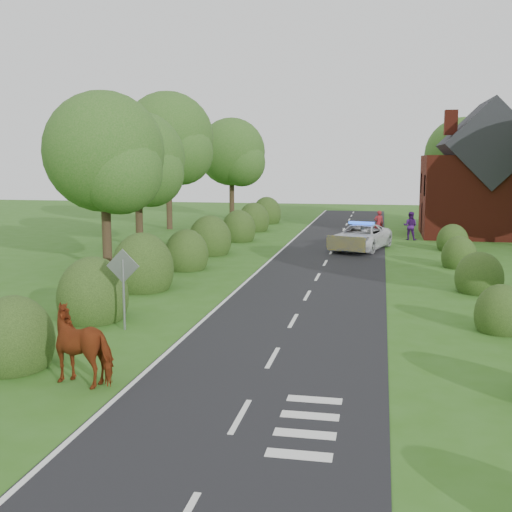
% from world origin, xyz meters
% --- Properties ---
extents(ground, '(120.00, 120.00, 0.00)m').
position_xyz_m(ground, '(0.00, 0.00, 0.00)').
color(ground, '#306218').
extents(road, '(6.00, 70.00, 0.02)m').
position_xyz_m(road, '(0.00, 15.00, 0.01)').
color(road, black).
rests_on(road, ground).
extents(road_markings, '(4.96, 70.00, 0.01)m').
position_xyz_m(road_markings, '(-1.60, 12.93, 0.03)').
color(road_markings, white).
rests_on(road_markings, road).
extents(hedgerow_left, '(2.75, 50.41, 3.00)m').
position_xyz_m(hedgerow_left, '(-6.51, 11.69, 0.75)').
color(hedgerow_left, '#1E3413').
rests_on(hedgerow_left, ground).
extents(hedgerow_right, '(2.10, 45.78, 2.10)m').
position_xyz_m(hedgerow_right, '(6.60, 11.21, 0.55)').
color(hedgerow_right, '#1E3413').
rests_on(hedgerow_right, ground).
extents(tree_left_a, '(5.74, 5.60, 8.38)m').
position_xyz_m(tree_left_a, '(-9.75, 11.86, 5.34)').
color(tree_left_a, '#332316').
rests_on(tree_left_a, ground).
extents(tree_left_b, '(5.74, 5.60, 8.07)m').
position_xyz_m(tree_left_b, '(-11.25, 19.86, 5.04)').
color(tree_left_b, '#332316').
rests_on(tree_left_b, ground).
extents(tree_left_c, '(6.97, 6.80, 10.22)m').
position_xyz_m(tree_left_c, '(-12.70, 29.83, 6.53)').
color(tree_left_c, '#332316').
rests_on(tree_left_c, ground).
extents(tree_left_d, '(6.15, 6.00, 8.89)m').
position_xyz_m(tree_left_d, '(-10.23, 39.85, 5.64)').
color(tree_left_d, '#332316').
rests_on(tree_left_d, ground).
extents(tree_right_c, '(6.15, 6.00, 8.58)m').
position_xyz_m(tree_right_c, '(9.27, 37.85, 5.34)').
color(tree_right_c, '#332316').
rests_on(tree_right_c, ground).
extents(road_sign, '(1.06, 0.08, 2.53)m').
position_xyz_m(road_sign, '(-5.00, 2.00, 1.65)').
color(road_sign, gray).
rests_on(road_sign, ground).
extents(house, '(8.00, 7.40, 9.17)m').
position_xyz_m(house, '(9.49, 30.00, 3.79)').
color(house, maroon).
rests_on(house, ground).
extents(cow, '(2.30, 1.47, 1.52)m').
position_xyz_m(cow, '(-4.06, -2.56, 0.76)').
color(cow, '#5D320D').
rests_on(cow, ground).
extents(police_van, '(3.82, 5.84, 1.64)m').
position_xyz_m(police_van, '(1.60, 21.39, 0.74)').
color(police_van, silver).
rests_on(police_van, ground).
extents(pedestrian_red, '(0.72, 0.56, 1.76)m').
position_xyz_m(pedestrian_red, '(2.57, 28.50, 0.88)').
color(pedestrian_red, maroon).
rests_on(pedestrian_red, ground).
extents(pedestrian_purple, '(1.05, 0.90, 1.86)m').
position_xyz_m(pedestrian_purple, '(4.61, 26.63, 0.93)').
color(pedestrian_purple, '#431567').
rests_on(pedestrian_purple, ground).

